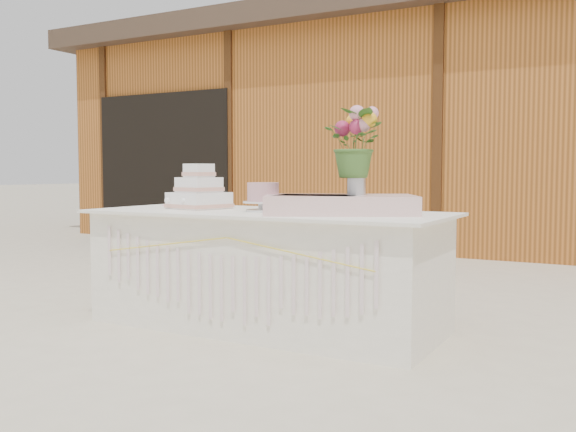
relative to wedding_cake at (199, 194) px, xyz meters
name	(u,v)px	position (x,y,z in m)	size (l,w,h in m)	color
ground	(266,327)	(0.55, -0.01, -0.88)	(80.00, 80.00, 0.00)	beige
barn	(475,127)	(0.54, 5.99, 0.80)	(12.60, 4.60, 3.30)	#AF6124
cake_table	(266,269)	(0.55, -0.01, -0.49)	(2.40, 1.00, 0.77)	white
wedding_cake	(199,194)	(0.00, 0.00, 0.00)	(0.42, 0.42, 0.31)	white
pink_cake_stand	(263,195)	(0.55, -0.05, 0.00)	(0.26, 0.26, 0.19)	silver
satin_runner	(340,205)	(1.08, -0.01, -0.05)	(0.91, 0.53, 0.12)	beige
flower_vase	(356,183)	(1.17, 0.03, 0.09)	(0.11, 0.11, 0.15)	silver
bouquet	(357,136)	(1.17, 0.03, 0.37)	(0.37, 0.32, 0.41)	#3F6A2A
loose_flowers	(164,205)	(-0.42, 0.12, -0.10)	(0.12, 0.30, 0.02)	pink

